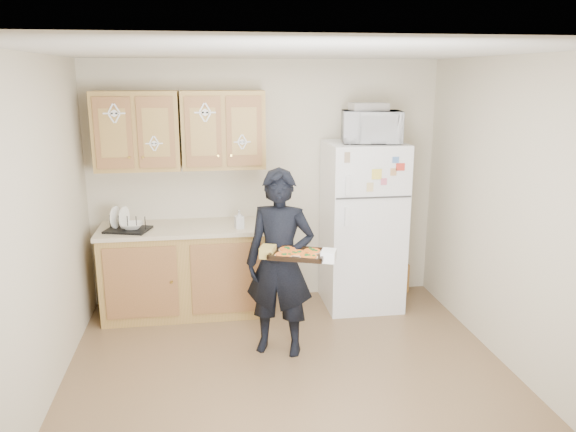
{
  "coord_description": "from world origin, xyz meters",
  "views": [
    {
      "loc": [
        -0.62,
        -3.92,
        2.35
      ],
      "look_at": [
        0.04,
        0.45,
        1.23
      ],
      "focal_mm": 35.0,
      "sensor_mm": 36.0,
      "label": 1
    }
  ],
  "objects": [
    {
      "name": "wall_right",
      "position": [
        1.8,
        0.0,
        1.25
      ],
      "size": [
        0.04,
        3.6,
        2.5
      ],
      "primitive_type": "cube",
      "color": "beige",
      "rests_on": "floor"
    },
    {
      "name": "dish_rack",
      "position": [
        -1.37,
        1.4,
        0.98
      ],
      "size": [
        0.46,
        0.4,
        0.16
      ],
      "primitive_type": "cube",
      "rotation": [
        0.0,
        0.0,
        -0.29
      ],
      "color": "black",
      "rests_on": "countertop"
    },
    {
      "name": "pizza_center",
      "position": [
        0.08,
        0.24,
        0.98
      ],
      "size": [
        0.14,
        0.14,
        0.02
      ],
      "primitive_type": "cylinder",
      "color": "orange",
      "rests_on": "baking_tray"
    },
    {
      "name": "cereal_box",
      "position": [
        1.47,
        1.67,
        0.16
      ],
      "size": [
        0.2,
        0.07,
        0.32
      ],
      "primitive_type": "cube",
      "color": "#E2A34F",
      "rests_on": "floor"
    },
    {
      "name": "ceiling",
      "position": [
        0.0,
        0.0,
        2.5
      ],
      "size": [
        3.6,
        3.6,
        0.0
      ],
      "primitive_type": "plane",
      "color": "silver",
      "rests_on": "wall_back"
    },
    {
      "name": "floor",
      "position": [
        0.0,
        0.0,
        0.0
      ],
      "size": [
        3.6,
        3.6,
        0.0
      ],
      "primitive_type": "plane",
      "color": "brown",
      "rests_on": "ground"
    },
    {
      "name": "upper_cab_left",
      "position": [
        -1.25,
        1.61,
        1.83
      ],
      "size": [
        0.8,
        0.33,
        0.75
      ],
      "primitive_type": "cube",
      "color": "olive",
      "rests_on": "wall_back"
    },
    {
      "name": "person",
      "position": [
        -0.02,
        0.52,
        0.8
      ],
      "size": [
        0.68,
        0.57,
        1.61
      ],
      "primitive_type": "imported",
      "rotation": [
        0.0,
        0.0,
        -0.36
      ],
      "color": "black",
      "rests_on": "floor"
    },
    {
      "name": "wall_front",
      "position": [
        0.0,
        -1.8,
        1.25
      ],
      "size": [
        3.6,
        0.04,
        2.5
      ],
      "primitive_type": "cube",
      "color": "beige",
      "rests_on": "floor"
    },
    {
      "name": "pizza_back_left",
      "position": [
        0.02,
        0.35,
        0.98
      ],
      "size": [
        0.14,
        0.14,
        0.02
      ],
      "primitive_type": "cylinder",
      "color": "orange",
      "rests_on": "baking_tray"
    },
    {
      "name": "microwave",
      "position": [
        0.99,
        1.38,
        1.85
      ],
      "size": [
        0.61,
        0.46,
        0.31
      ],
      "primitive_type": "imported",
      "rotation": [
        0.0,
        0.0,
        -0.15
      ],
      "color": "white",
      "rests_on": "refrigerator"
    },
    {
      "name": "baking_tray",
      "position": [
        0.08,
        0.24,
        0.96
      ],
      "size": [
        0.52,
        0.45,
        0.04
      ],
      "primitive_type": "cube",
      "rotation": [
        0.0,
        0.0,
        -0.36
      ],
      "color": "black",
      "rests_on": "person"
    },
    {
      "name": "bowl",
      "position": [
        -1.33,
        1.4,
        0.95
      ],
      "size": [
        0.23,
        0.23,
        0.05
      ],
      "primitive_type": "imported",
      "rotation": [
        0.0,
        0.0,
        0.05
      ],
      "color": "white",
      "rests_on": "dish_rack"
    },
    {
      "name": "refrigerator",
      "position": [
        0.95,
        1.43,
        0.85
      ],
      "size": [
        0.75,
        0.7,
        1.7
      ],
      "primitive_type": "cube",
      "color": "white",
      "rests_on": "floor"
    },
    {
      "name": "pizza_front_right",
      "position": [
        0.15,
        0.14,
        0.98
      ],
      "size": [
        0.14,
        0.14,
        0.02
      ],
      "primitive_type": "cylinder",
      "color": "orange",
      "rests_on": "baking_tray"
    },
    {
      "name": "wall_back",
      "position": [
        0.0,
        1.8,
        1.25
      ],
      "size": [
        3.6,
        0.04,
        2.5
      ],
      "primitive_type": "cube",
      "color": "beige",
      "rests_on": "floor"
    },
    {
      "name": "pizza_front_left",
      "position": [
        -0.04,
        0.21,
        0.98
      ],
      "size": [
        0.14,
        0.14,
        0.02
      ],
      "primitive_type": "cylinder",
      "color": "orange",
      "rests_on": "baking_tray"
    },
    {
      "name": "pizza_back_right",
      "position": [
        0.2,
        0.27,
        0.98
      ],
      "size": [
        0.14,
        0.14,
        0.02
      ],
      "primitive_type": "cylinder",
      "color": "orange",
      "rests_on": "baking_tray"
    },
    {
      "name": "base_cabinet",
      "position": [
        -0.85,
        1.48,
        0.43
      ],
      "size": [
        1.6,
        0.6,
        0.86
      ],
      "primitive_type": "cube",
      "color": "olive",
      "rests_on": "floor"
    },
    {
      "name": "upper_cab_right",
      "position": [
        -0.43,
        1.61,
        1.83
      ],
      "size": [
        0.8,
        0.33,
        0.75
      ],
      "primitive_type": "cube",
      "color": "olive",
      "rests_on": "wall_back"
    },
    {
      "name": "wall_left",
      "position": [
        -1.8,
        0.0,
        1.25
      ],
      "size": [
        0.04,
        3.6,
        2.5
      ],
      "primitive_type": "cube",
      "color": "beige",
      "rests_on": "floor"
    },
    {
      "name": "countertop",
      "position": [
        -0.85,
        1.48,
        0.88
      ],
      "size": [
        1.64,
        0.64,
        0.04
      ],
      "primitive_type": "cube",
      "color": "beige",
      "rests_on": "base_cabinet"
    },
    {
      "name": "foil_pan",
      "position": [
        0.97,
        1.41,
        2.05
      ],
      "size": [
        0.35,
        0.25,
        0.07
      ],
      "primitive_type": "cube",
      "rotation": [
        0.0,
        0.0,
        0.01
      ],
      "color": "silver",
      "rests_on": "microwave"
    },
    {
      "name": "soap_bottle",
      "position": [
        -0.31,
        1.34,
        0.99
      ],
      "size": [
        0.1,
        0.1,
        0.18
      ],
      "primitive_type": "imported",
      "rotation": [
        0.0,
        0.0,
        0.22
      ],
      "color": "white",
      "rests_on": "countertop"
    }
  ]
}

